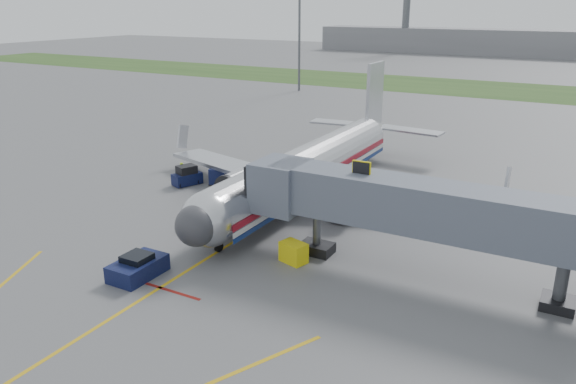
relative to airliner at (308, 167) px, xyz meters
The scene contains 15 objects.
ground 15.48m from the airliner, 90.01° to the right, with size 400.00×400.00×0.00m, color #565659.
grass_strip 74.80m from the airliner, 90.00° to the left, with size 300.00×25.00×0.01m, color #2D4C1E.
apron_markings 22.80m from the airliner, 90.01° to the right, with size 21.52×50.00×0.01m.
airliner is the anchor object (origin of this frame).
jet_bridge 16.54m from the airliner, 38.56° to the right, with size 25.30×4.00×6.90m.
light_mast_left 62.96m from the airliner, 118.72° to the left, with size 2.00×0.44×20.40m.
distant_terminal 155.08m from the airliner, 93.70° to the left, with size 120.00×14.00×8.00m, color slate.
pushback_tug 18.99m from the airliner, 96.67° to the right, with size 2.17×3.54×1.47m.
baggage_tug 11.75m from the airliner, 167.17° to the right, with size 2.27×2.97×1.85m.
baggage_cart_a 3.42m from the airliner, behind, with size 2.05×2.05×1.97m.
baggage_cart_b 4.57m from the airliner, 158.86° to the right, with size 1.82×1.82×1.57m.
baggage_cart_c 8.94m from the airliner, behind, with size 2.01×2.01×1.67m.
belt_loader 10.95m from the airliner, 114.35° to the right, with size 1.78×3.81×1.80m.
ground_power_cart 13.49m from the airliner, 66.63° to the right, with size 1.96×1.57×1.36m.
ramp_worker 12.42m from the airliner, 169.17° to the right, with size 0.71×0.47×1.95m, color #AAD519.
Camera 1 is at (21.29, -26.46, 16.21)m, focal length 35.00 mm.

